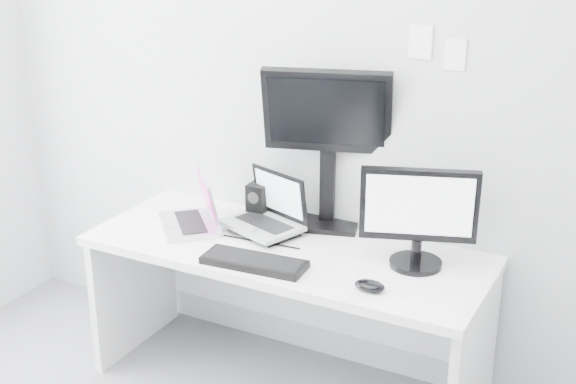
# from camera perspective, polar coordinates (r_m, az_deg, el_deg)

# --- Properties ---
(back_wall) EXTENTS (3.60, 0.00, 3.60)m
(back_wall) POSITION_cam_1_polar(r_m,az_deg,el_deg) (3.60, 2.47, 7.12)
(back_wall) COLOR #B6B8BA
(back_wall) RESTS_ON ground
(desk) EXTENTS (1.80, 0.70, 0.73)m
(desk) POSITION_cam_1_polar(r_m,az_deg,el_deg) (3.67, -0.13, -9.18)
(desk) COLOR white
(desk) RESTS_ON ground
(macbook) EXTENTS (0.43, 0.43, 0.26)m
(macbook) POSITION_cam_1_polar(r_m,az_deg,el_deg) (3.69, -7.33, -0.63)
(macbook) COLOR silver
(macbook) RESTS_ON desk
(speaker) EXTENTS (0.12, 0.12, 0.18)m
(speaker) POSITION_cam_1_polar(r_m,az_deg,el_deg) (3.76, -2.17, -0.72)
(speaker) COLOR black
(speaker) RESTS_ON desk
(dell_laptop) EXTENTS (0.41, 0.37, 0.29)m
(dell_laptop) POSITION_cam_1_polar(r_m,az_deg,el_deg) (3.59, -1.93, -0.89)
(dell_laptop) COLOR #9FA1A5
(dell_laptop) RESTS_ON desk
(rear_monitor) EXTENTS (0.61, 0.36, 0.78)m
(rear_monitor) POSITION_cam_1_polar(r_m,az_deg,el_deg) (3.58, 2.85, 3.26)
(rear_monitor) COLOR black
(rear_monitor) RESTS_ON desk
(samsung_monitor) EXTENTS (0.53, 0.37, 0.44)m
(samsung_monitor) POSITION_cam_1_polar(r_m,az_deg,el_deg) (3.28, 9.40, -1.78)
(samsung_monitor) COLOR black
(samsung_monitor) RESTS_ON desk
(keyboard) EXTENTS (0.46, 0.19, 0.03)m
(keyboard) POSITION_cam_1_polar(r_m,az_deg,el_deg) (3.33, -2.46, -5.09)
(keyboard) COLOR black
(keyboard) RESTS_ON desk
(mouse) EXTENTS (0.13, 0.08, 0.04)m
(mouse) POSITION_cam_1_polar(r_m,az_deg,el_deg) (3.14, 5.92, -6.75)
(mouse) COLOR black
(mouse) RESTS_ON desk
(wall_note_0) EXTENTS (0.10, 0.00, 0.14)m
(wall_note_0) POSITION_cam_1_polar(r_m,az_deg,el_deg) (3.37, 9.54, 10.65)
(wall_note_0) COLOR white
(wall_note_0) RESTS_ON back_wall
(wall_note_1) EXTENTS (0.09, 0.00, 0.13)m
(wall_note_1) POSITION_cam_1_polar(r_m,az_deg,el_deg) (3.34, 11.97, 9.69)
(wall_note_1) COLOR white
(wall_note_1) RESTS_ON back_wall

